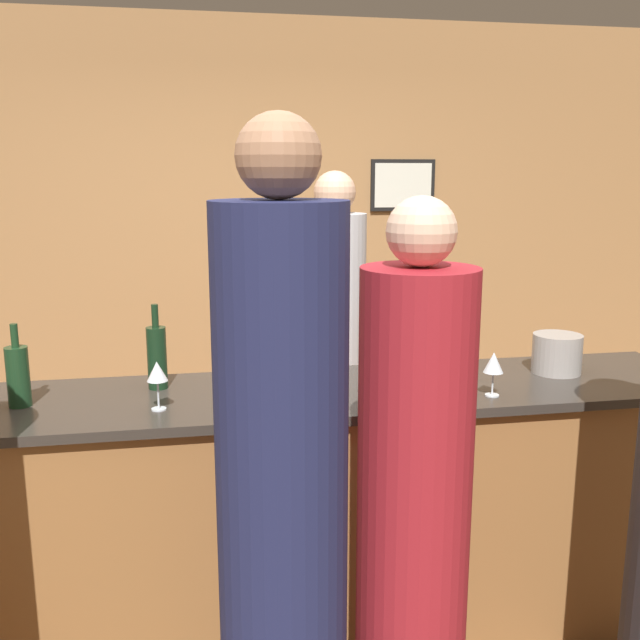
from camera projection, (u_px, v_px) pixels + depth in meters
ground_plane at (291, 632)px, 2.90m from camera, size 14.00×14.00×0.00m
back_wall at (244, 240)px, 4.69m from camera, size 8.00×0.08×2.80m
bar_counter at (290, 516)px, 2.80m from camera, size 3.32×0.64×1.02m
bartender at (334, 368)px, 3.59m from camera, size 0.31×0.31×1.84m
guest_1 at (283, 518)px, 1.91m from camera, size 0.35×0.35×1.98m
guest_3 at (413, 522)px, 2.09m from camera, size 0.33×0.33×1.78m
wine_bottle_0 at (157, 356)px, 2.71m from camera, size 0.07×0.07×0.33m
wine_bottle_1 at (18, 375)px, 2.50m from camera, size 0.08×0.08×0.30m
ice_bucket at (557, 354)px, 2.93m from camera, size 0.20×0.20×0.16m
wine_glass_0 at (157, 373)px, 2.46m from camera, size 0.07×0.07×0.17m
wine_glass_2 at (405, 350)px, 2.76m from camera, size 0.08×0.08×0.18m
wine_glass_3 at (494, 364)px, 2.61m from camera, size 0.07×0.07×0.17m
wine_glass_4 at (296, 376)px, 2.49m from camera, size 0.08×0.08×0.15m
wine_glass_5 at (368, 365)px, 2.60m from camera, size 0.07×0.07×0.17m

